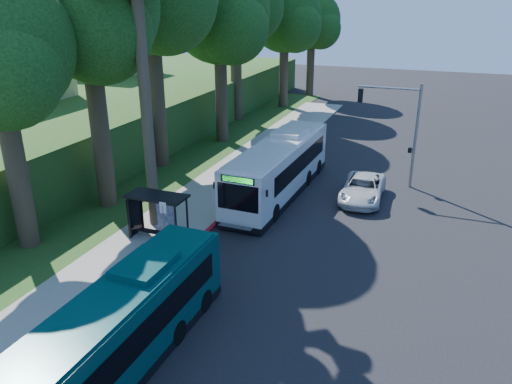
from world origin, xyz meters
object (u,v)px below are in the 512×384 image
at_px(bus_shelter, 155,207).
at_px(white_bus, 280,166).
at_px(teal_bus, 120,329).
at_px(pickup, 363,188).

xyz_separation_m(bus_shelter, white_bus, (4.10, 8.53, 0.06)).
distance_m(bus_shelter, teal_bus, 10.13).
xyz_separation_m(teal_bus, pickup, (5.12, 18.59, -0.87)).
bearing_deg(white_bus, teal_bus, -87.76).
bearing_deg(pickup, white_bus, -172.50).
bearing_deg(pickup, teal_bus, -107.36).
height_order(white_bus, teal_bus, white_bus).
height_order(bus_shelter, pickup, bus_shelter).
relative_size(white_bus, teal_bus, 1.16).
distance_m(teal_bus, pickup, 19.30).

